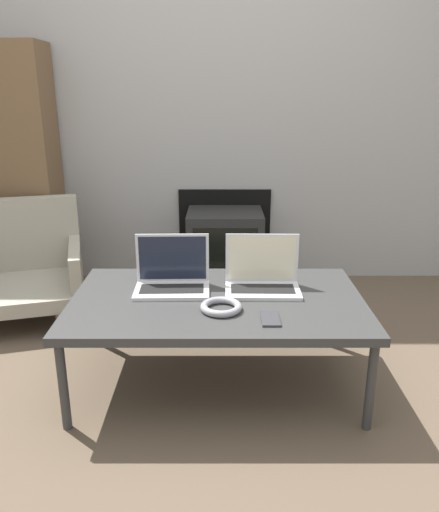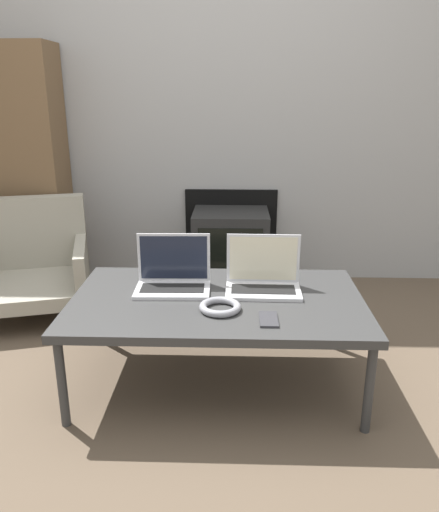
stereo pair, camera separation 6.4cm
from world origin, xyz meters
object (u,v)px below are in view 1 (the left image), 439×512
at_px(headphones, 223,307).
at_px(armchair, 23,264).
at_px(tv, 227,250).
at_px(laptop_left, 174,277).
at_px(phone, 272,319).
at_px(laptop_right, 264,277).

height_order(headphones, armchair, armchair).
bearing_deg(armchair, tv, 2.22).
height_order(laptop_left, phone, laptop_left).
xyz_separation_m(laptop_right, tv, (-0.15, 1.03, -0.21)).
distance_m(laptop_left, tv, 1.08).
distance_m(phone, armchair, 1.66).
xyz_separation_m(phone, tv, (-0.16, 1.34, -0.15)).
bearing_deg(armchair, laptop_left, -50.09).
bearing_deg(phone, tv, 96.84).
distance_m(laptop_left, headphones, 0.32).
bearing_deg(tv, laptop_left, -103.38).
xyz_separation_m(laptop_left, headphones, (0.22, -0.23, -0.04)).
xyz_separation_m(headphones, tv, (0.03, 1.25, -0.16)).
xyz_separation_m(laptop_left, armchair, (-0.94, 0.66, -0.17)).
distance_m(tv, armchair, 1.24).
relative_size(laptop_left, laptop_right, 1.00).
bearing_deg(headphones, laptop_left, 133.43).
bearing_deg(tv, phone, -83.16).
bearing_deg(laptop_right, headphones, -127.83).
xyz_separation_m(laptop_left, tv, (0.24, 1.03, -0.21)).
bearing_deg(headphones, tv, 88.70).
bearing_deg(tv, laptop_right, -81.44).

